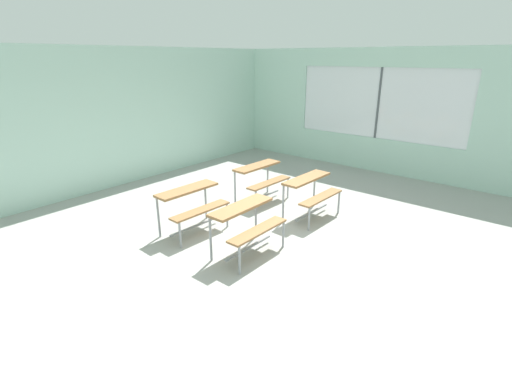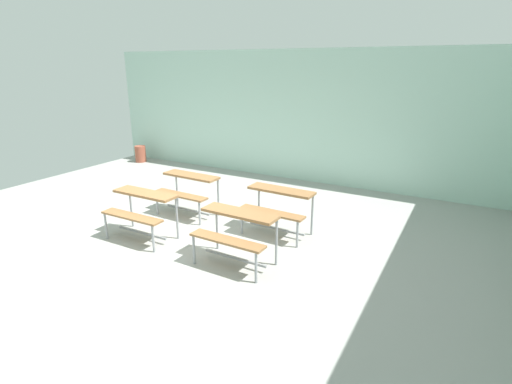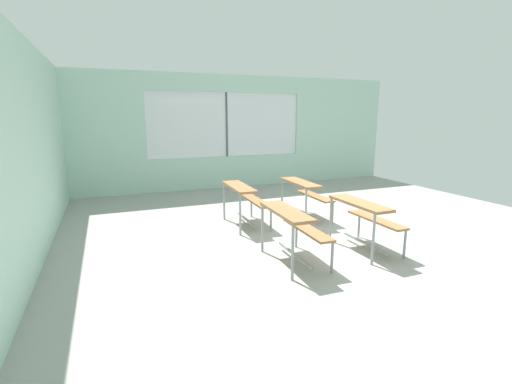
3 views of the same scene
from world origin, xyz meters
The scene contains 7 objects.
ground centered at (0.00, 0.00, -0.03)m, with size 10.00×9.00×0.05m, color #9E9E99.
wall_back centered at (0.00, 4.50, 1.50)m, with size 10.00×0.12×3.00m, color silver.
wall_right centered at (5.00, -0.13, 1.45)m, with size 0.12×9.00×3.00m.
desk_bench_r0c0 centered at (-0.38, 0.12, 0.56)m, with size 1.10×0.59×0.74m.
desk_bench_r0c1 centered at (1.37, 0.12, 0.56)m, with size 1.11×0.62×0.74m.
desk_bench_r1c0 centered at (-0.40, 1.31, 0.56)m, with size 1.12×0.63×0.74m.
desk_bench_r1c1 centered at (1.43, 1.32, 0.56)m, with size 1.12×0.63×0.74m.
Camera 1 is at (-4.10, -3.14, 2.78)m, focal length 26.11 mm.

